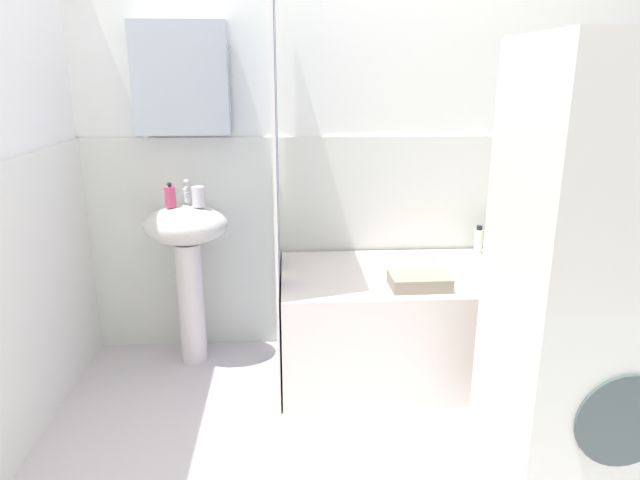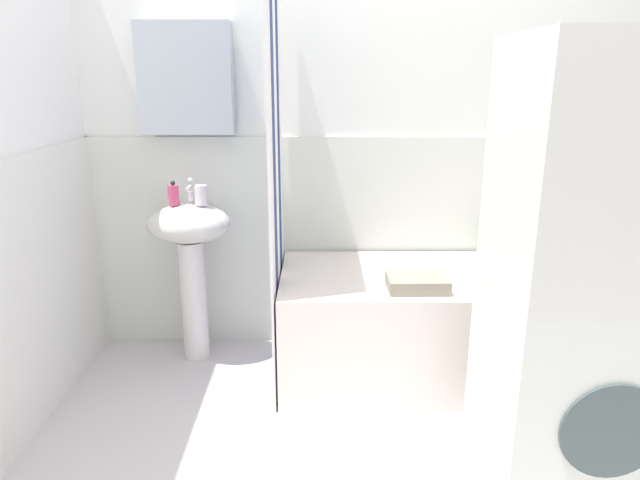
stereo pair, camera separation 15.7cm
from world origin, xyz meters
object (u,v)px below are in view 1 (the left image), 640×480
(lotion_bottle, at_px, (513,240))
(shampoo_bottle, at_px, (494,238))
(washer_dryer_stack, at_px, (594,281))
(sink, at_px, (187,250))
(toothbrush_cup, at_px, (198,197))
(towel_folded, at_px, (419,281))
(bathtub, at_px, (417,322))
(conditioner_bottle, at_px, (478,241))
(soap_dispenser, at_px, (170,196))

(lotion_bottle, relative_size, shampoo_bottle, 0.84)
(washer_dryer_stack, bearing_deg, sink, 146.53)
(toothbrush_cup, distance_m, towel_folded, 1.19)
(sink, bearing_deg, bathtub, -8.75)
(bathtub, distance_m, towel_folded, 0.38)
(sink, bearing_deg, lotion_bottle, 3.79)
(toothbrush_cup, distance_m, bathtub, 1.30)
(conditioner_bottle, distance_m, towel_folded, 0.67)
(sink, xyz_separation_m, conditioner_bottle, (1.59, 0.10, -0.01))
(sink, relative_size, towel_folded, 3.14)
(conditioner_bottle, bearing_deg, washer_dryer_stack, -89.20)
(toothbrush_cup, bearing_deg, washer_dryer_stack, -34.64)
(soap_dispenser, height_order, lotion_bottle, soap_dispenser)
(bathtub, bearing_deg, washer_dryer_stack, -64.94)
(washer_dryer_stack, bearing_deg, shampoo_bottle, 86.07)
(bathtub, xyz_separation_m, conditioner_bottle, (0.39, 0.28, 0.35))
(soap_dispenser, distance_m, towel_folded, 1.32)
(toothbrush_cup, height_order, washer_dryer_stack, washer_dryer_stack)
(toothbrush_cup, bearing_deg, towel_folded, -20.35)
(towel_folded, distance_m, washer_dryer_stack, 0.84)
(conditioner_bottle, bearing_deg, shampoo_bottle, 11.06)
(bathtub, distance_m, conditioner_bottle, 0.60)
(soap_dispenser, height_order, conditioner_bottle, soap_dispenser)
(bathtub, distance_m, lotion_bottle, 0.76)
(bathtub, height_order, shampoo_bottle, shampoo_bottle)
(bathtub, bearing_deg, toothbrush_cup, 170.86)
(toothbrush_cup, height_order, conditioner_bottle, toothbrush_cup)
(soap_dispenser, distance_m, lotion_bottle, 1.89)
(lotion_bottle, bearing_deg, toothbrush_cup, -175.93)
(shampoo_bottle, relative_size, conditioner_bottle, 1.13)
(toothbrush_cup, distance_m, washer_dryer_stack, 1.86)
(lotion_bottle, xyz_separation_m, conditioner_bottle, (-0.21, -0.02, 0.00))
(bathtub, height_order, towel_folded, towel_folded)
(sink, xyz_separation_m, bathtub, (1.19, -0.18, -0.36))
(sink, xyz_separation_m, shampoo_bottle, (1.68, 0.12, 0.01))
(shampoo_bottle, bearing_deg, bathtub, -148.49)
(toothbrush_cup, relative_size, conditioner_bottle, 0.64)
(soap_dispenser, height_order, shampoo_bottle, soap_dispenser)
(bathtub, bearing_deg, conditioner_bottle, 35.60)
(soap_dispenser, relative_size, bathtub, 0.09)
(bathtub, height_order, washer_dryer_stack, washer_dryer_stack)
(soap_dispenser, distance_m, conditioner_bottle, 1.68)
(toothbrush_cup, bearing_deg, bathtub, -9.14)
(conditioner_bottle, bearing_deg, towel_folded, -131.69)
(conditioner_bottle, bearing_deg, toothbrush_cup, -176.15)
(soap_dispenser, distance_m, washer_dryer_stack, 1.98)
(sink, distance_m, bathtub, 1.26)
(sink, distance_m, lotion_bottle, 1.80)
(toothbrush_cup, bearing_deg, soap_dispenser, -178.50)
(conditioner_bottle, bearing_deg, lotion_bottle, 5.63)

